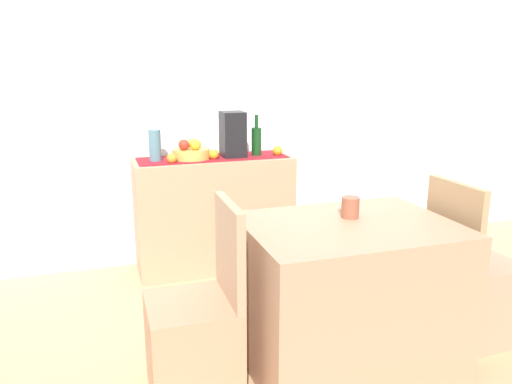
{
  "coord_description": "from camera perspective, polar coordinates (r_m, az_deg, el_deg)",
  "views": [
    {
      "loc": [
        -1.0,
        -2.57,
        1.49
      ],
      "look_at": [
        -0.04,
        0.36,
        0.7
      ],
      "focal_mm": 35.63,
      "sensor_mm": 36.0,
      "label": 1
    }
  ],
  "objects": [
    {
      "name": "apple_right",
      "position": [
        3.64,
        -7.21,
        5.49
      ],
      "size": [
        0.07,
        0.07,
        0.07
      ],
      "primitive_type": "sphere",
      "color": "gold",
      "rests_on": "fruit_bowl"
    },
    {
      "name": "chair_by_corner",
      "position": [
        3.07,
        22.99,
        -10.37
      ],
      "size": [
        0.41,
        0.41,
        0.9
      ],
      "color": "tan",
      "rests_on": "ground"
    },
    {
      "name": "table_runner",
      "position": [
        3.64,
        -4.86,
        3.85
      ],
      "size": [
        1.06,
        0.32,
        0.01
      ],
      "primitive_type": "cube",
      "color": "maroon",
      "rests_on": "sideboard_console"
    },
    {
      "name": "sideboard_console",
      "position": [
        3.74,
        -4.73,
        -2.42
      ],
      "size": [
        1.13,
        0.42,
        0.83
      ],
      "primitive_type": "cube",
      "color": "tan",
      "rests_on": "ground"
    },
    {
      "name": "coffee_cup",
      "position": [
        2.56,
        10.54,
        -1.71
      ],
      "size": [
        0.09,
        0.09,
        0.1
      ],
      "primitive_type": "cylinder",
      "color": "brown",
      "rests_on": "dining_table"
    },
    {
      "name": "apple_center",
      "position": [
        3.53,
        -8.09,
        5.27
      ],
      "size": [
        0.07,
        0.07,
        0.07
      ],
      "primitive_type": "sphere",
      "color": "red",
      "rests_on": "fruit_bowl"
    },
    {
      "name": "chair_near_window",
      "position": [
        2.43,
        -6.74,
        -15.99
      ],
      "size": [
        0.41,
        0.41,
        0.9
      ],
      "color": "tan",
      "rests_on": "ground"
    },
    {
      "name": "room_wall_rear",
      "position": [
        3.88,
        -3.2,
        12.28
      ],
      "size": [
        6.4,
        0.06,
        2.7
      ],
      "primitive_type": "cube",
      "color": "silver",
      "rests_on": "ground"
    },
    {
      "name": "apple_upper",
      "position": [
        3.6,
        -8.21,
        5.37
      ],
      "size": [
        0.07,
        0.07,
        0.07
      ],
      "primitive_type": "sphere",
      "color": "gold",
      "rests_on": "fruit_bowl"
    },
    {
      "name": "fruit_bowl",
      "position": [
        3.6,
        -7.31,
        4.29
      ],
      "size": [
        0.26,
        0.26,
        0.07
      ],
      "primitive_type": "cylinder",
      "color": "gold",
      "rests_on": "table_runner"
    },
    {
      "name": "wine_bottle",
      "position": [
        3.71,
        0.05,
        5.79
      ],
      "size": [
        0.07,
        0.07,
        0.3
      ],
      "color": "#123B17",
      "rests_on": "sideboard_console"
    },
    {
      "name": "coffee_maker",
      "position": [
        3.65,
        -2.63,
        6.46
      ],
      "size": [
        0.16,
        0.18,
        0.33
      ],
      "primitive_type": "cube",
      "color": "black",
      "rests_on": "sideboard_console"
    },
    {
      "name": "orange_loose_far",
      "position": [
        3.59,
        -4.77,
        4.22
      ],
      "size": [
        0.07,
        0.07,
        0.07
      ],
      "primitive_type": "sphere",
      "color": "orange",
      "rests_on": "sideboard_console"
    },
    {
      "name": "dining_table",
      "position": [
        2.61,
        10.16,
        -11.25
      ],
      "size": [
        1.0,
        0.75,
        0.74
      ],
      "primitive_type": "cube",
      "color": "#A87B5E",
      "rests_on": "ground"
    },
    {
      "name": "orange_loose_end",
      "position": [
        3.72,
        2.43,
        4.64
      ],
      "size": [
        0.07,
        0.07,
        0.07
      ],
      "primitive_type": "sphere",
      "color": "orange",
      "rests_on": "sideboard_console"
    },
    {
      "name": "ceramic_vase",
      "position": [
        3.56,
        -11.28,
        5.11
      ],
      "size": [
        0.08,
        0.08,
        0.22
      ],
      "primitive_type": "cylinder",
      "color": "slate",
      "rests_on": "sideboard_console"
    },
    {
      "name": "ground_plane",
      "position": [
        3.14,
        2.89,
        -14.22
      ],
      "size": [
        6.4,
        6.4,
        0.02
      ],
      "primitive_type": "cube",
      "color": "tan",
      "rests_on": "ground"
    },
    {
      "name": "apple_left",
      "position": [
        3.53,
        -6.81,
        5.32
      ],
      "size": [
        0.08,
        0.08,
        0.08
      ],
      "primitive_type": "sphere",
      "color": "gold",
      "rests_on": "fruit_bowl"
    },
    {
      "name": "orange_loose_mid",
      "position": [
        3.48,
        -9.42,
        3.74
      ],
      "size": [
        0.07,
        0.07,
        0.07
      ],
      "primitive_type": "sphere",
      "color": "orange",
      "rests_on": "sideboard_console"
    }
  ]
}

